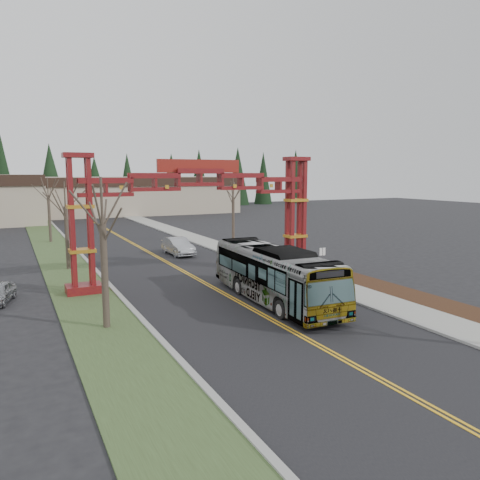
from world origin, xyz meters
TOP-DOWN VIEW (x-y plane):
  - ground at (0.00, 0.00)m, footprint 200.00×200.00m
  - road at (0.00, 25.00)m, footprint 12.00×110.00m
  - lane_line_left at (-0.12, 25.00)m, footprint 0.12×100.00m
  - lane_line_right at (0.12, 25.00)m, footprint 0.12×100.00m
  - curb_right at (6.15, 25.00)m, footprint 0.30×110.00m
  - sidewalk_right at (7.60, 25.00)m, footprint 2.60×110.00m
  - landscape_strip at (10.20, 10.00)m, footprint 2.60×50.00m
  - grass_median at (-8.00, 25.00)m, footprint 4.00×110.00m
  - curb_left at (-6.15, 25.00)m, footprint 0.30×110.00m
  - gateway_arch at (0.00, 18.00)m, footprint 18.20×1.60m
  - retail_building_east at (10.00, 79.95)m, footprint 38.00×20.30m
  - conifer_treeline at (0.25, 92.00)m, footprint 116.10×5.60m
  - transit_bus at (1.93, 10.95)m, footprint 3.33×12.14m
  - silver_sedan at (2.14, 29.15)m, footprint 1.91×5.02m
  - bare_tree_median_near at (-8.00, 10.43)m, footprint 3.41×3.41m
  - bare_tree_median_mid at (-8.00, 26.48)m, footprint 2.98×2.98m
  - bare_tree_median_far at (-8.00, 43.25)m, footprint 3.00×3.00m
  - bare_tree_right_far at (10.00, 33.47)m, footprint 3.12×3.12m
  - street_sign at (8.92, 15.67)m, footprint 0.48×0.09m
  - barrel_south at (8.87, 15.65)m, footprint 0.55×0.55m
  - barrel_mid at (9.28, 18.29)m, footprint 0.51×0.51m
  - barrel_north at (9.86, 20.91)m, footprint 0.48×0.48m

SIDE VIEW (x-z plane):
  - ground at x=0.00m, z-range 0.00..0.00m
  - road at x=0.00m, z-range 0.00..0.02m
  - lane_line_left at x=-0.12m, z-range 0.02..0.03m
  - lane_line_right at x=0.12m, z-range 0.02..0.03m
  - grass_median at x=-8.00m, z-range 0.00..0.08m
  - landscape_strip at x=10.20m, z-range 0.00..0.12m
  - curb_right at x=6.15m, z-range 0.00..0.15m
  - curb_left at x=-6.15m, z-range 0.00..0.15m
  - sidewalk_right at x=7.60m, z-range 0.01..0.15m
  - barrel_north at x=9.86m, z-range 0.00..0.89m
  - barrel_mid at x=9.28m, z-range 0.00..0.95m
  - barrel_south at x=8.87m, z-range 0.00..1.02m
  - silver_sedan at x=2.14m, z-range 0.00..1.64m
  - street_sign at x=8.92m, z-range 0.46..2.57m
  - transit_bus at x=1.93m, z-range 0.00..3.35m
  - retail_building_east at x=10.00m, z-range 0.01..7.01m
  - bare_tree_median_mid at x=-8.00m, z-range 1.52..8.55m
  - bare_tree_right_far at x=10.00m, z-range 1.47..8.59m
  - bare_tree_median_near at x=-8.00m, z-range 1.46..8.94m
  - bare_tree_median_far at x=-8.00m, z-range 1.61..8.85m
  - gateway_arch at x=0.00m, z-range 1.53..10.43m
  - conifer_treeline at x=0.25m, z-range -0.01..12.99m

